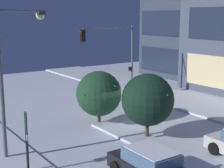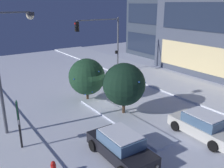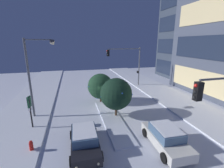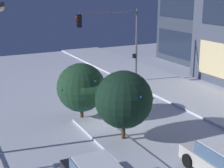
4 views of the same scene
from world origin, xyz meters
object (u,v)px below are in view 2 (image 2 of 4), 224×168
street_lamp_arched (8,57)px  decorated_tree_left_of_median (124,84)px  car_near (121,146)px  car_far (203,126)px  decorated_tree_median (87,77)px  parking_info_sign (19,120)px  traffic_light_corner_far_left (102,36)px

street_lamp_arched → decorated_tree_left_of_median: bearing=-22.1°
street_lamp_arched → car_near: bearing=-65.6°
car_near → car_far: bearing=79.4°
decorated_tree_median → car_near: bearing=-17.7°
car_far → decorated_tree_left_of_median: 6.01m
decorated_tree_median → car_far: bearing=17.7°
decorated_tree_median → decorated_tree_left_of_median: 4.11m
street_lamp_arched → decorated_tree_left_of_median: (1.93, 7.23, -2.58)m
car_near → parking_info_sign: bearing=-132.0°
street_lamp_arched → decorated_tree_median: street_lamp_arched is taller
car_near → decorated_tree_left_of_median: (-4.23, 3.45, 1.67)m
decorated_tree_median → street_lamp_arched: bearing=-71.9°
car_far → street_lamp_arched: street_lamp_arched is taller
street_lamp_arched → decorated_tree_left_of_median: size_ratio=1.93×
parking_info_sign → decorated_tree_left_of_median: bearing=17.4°
traffic_light_corner_far_left → decorated_tree_median: 8.60m
parking_info_sign → car_near: bearing=-28.3°
street_lamp_arched → parking_info_sign: (2.33, -0.38, -3.07)m
traffic_light_corner_far_left → street_lamp_arched: 14.52m
decorated_tree_left_of_median → decorated_tree_median: bearing=-168.4°
car_far → street_lamp_arched: bearing=54.1°
traffic_light_corner_far_left → street_lamp_arched: bearing=34.6°
car_far → decorated_tree_median: decorated_tree_median is taller
decorated_tree_left_of_median → traffic_light_corner_far_left: bearing=155.1°
parking_info_sign → decorated_tree_left_of_median: decorated_tree_left_of_median is taller
street_lamp_arched → parking_info_sign: size_ratio=2.59×
car_near → street_lamp_arched: 8.38m
street_lamp_arched → decorated_tree_median: 7.31m
car_far → decorated_tree_median: size_ratio=1.22×
car_far → decorated_tree_left_of_median: (-5.35, -2.17, 1.67)m
traffic_light_corner_far_left → decorated_tree_left_of_median: size_ratio=1.63×
car_far → parking_info_sign: bearing=65.0°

